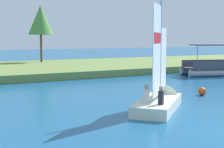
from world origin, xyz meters
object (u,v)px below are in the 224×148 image
Objects in this scene: pontoon_boat at (215,67)px; channel_buoy at (202,91)px; shoreline_tree_centre at (41,20)px; wooden_dock at (216,71)px; sailboat at (161,98)px.

channel_buoy is at bearing -122.42° from pontoon_boat.
pontoon_boat is at bearing -56.40° from shoreline_tree_centre.
channel_buoy is (1.74, -23.27, -5.07)m from shoreline_tree_centre.
shoreline_tree_centre reaches higher than pontoon_boat.
shoreline_tree_centre reaches higher than wooden_dock.
shoreline_tree_centre is 1.02× the size of pontoon_boat.
shoreline_tree_centre is 13.92× the size of channel_buoy.
pontoon_boat is at bearing 39.60° from channel_buoy.
channel_buoy is at bearing -21.59° from sailboat.
sailboat reaches higher than pontoon_boat.
shoreline_tree_centre reaches higher than sailboat.
shoreline_tree_centre is 1.10× the size of sailboat.
pontoon_boat is at bearing -139.83° from wooden_dock.
wooden_dock is at bearing 39.67° from channel_buoy.
wooden_dock is at bearing -51.59° from shoreline_tree_centre.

